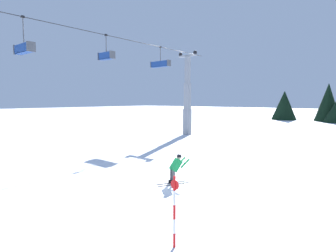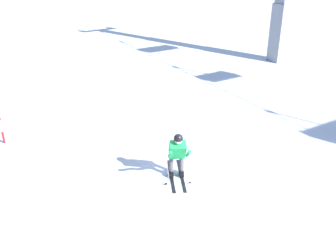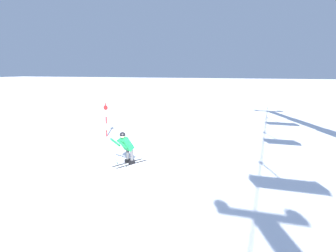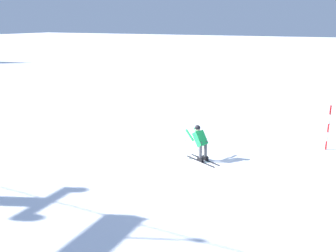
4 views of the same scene
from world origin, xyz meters
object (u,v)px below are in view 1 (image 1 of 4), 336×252
(chairlift_seat_nearest, at_px, (23,48))
(chairlift_seat_middle, at_px, (160,64))
(skier_carving_main, at_px, (176,167))
(trail_marker_pole, at_px, (174,209))
(chairlift_seat_second, at_px, (106,55))
(lift_tower_far, at_px, (187,101))

(chairlift_seat_nearest, relative_size, chairlift_seat_middle, 1.02)
(chairlift_seat_middle, bearing_deg, skier_carving_main, -135.40)
(chairlift_seat_nearest, bearing_deg, trail_marker_pole, -98.78)
(chairlift_seat_second, relative_size, trail_marker_pole, 1.02)
(chairlift_seat_middle, height_order, trail_marker_pole, chairlift_seat_middle)
(chairlift_seat_second, distance_m, trail_marker_pole, 18.27)
(skier_carving_main, relative_size, lift_tower_far, 0.18)
(skier_carving_main, height_order, trail_marker_pole, trail_marker_pole)
(lift_tower_far, bearing_deg, chairlift_seat_middle, -180.00)
(skier_carving_main, bearing_deg, trail_marker_pole, -142.01)
(skier_carving_main, height_order, chairlift_seat_nearest, chairlift_seat_nearest)
(chairlift_seat_second, distance_m, chairlift_seat_middle, 6.81)
(skier_carving_main, bearing_deg, chairlift_seat_middle, 44.60)
(skier_carving_main, bearing_deg, chairlift_seat_nearest, 102.42)
(chairlift_seat_nearest, bearing_deg, chairlift_seat_middle, 0.00)
(chairlift_seat_middle, distance_m, trail_marker_pole, 22.37)
(chairlift_seat_second, bearing_deg, trail_marker_pole, -121.43)
(lift_tower_far, distance_m, chairlift_seat_middle, 6.08)
(chairlift_seat_nearest, xyz_separation_m, chairlift_seat_second, (6.63, 0.00, 0.31))
(chairlift_seat_middle, xyz_separation_m, trail_marker_pole, (-15.68, -14.51, -6.65))
(chairlift_seat_second, xyz_separation_m, trail_marker_pole, (-8.87, -14.51, -6.69))
(chairlift_seat_middle, bearing_deg, chairlift_seat_nearest, 180.00)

